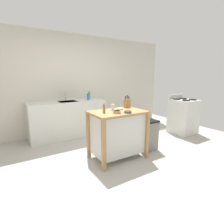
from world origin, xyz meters
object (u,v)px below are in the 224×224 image
(bowl_ceramic_small, at_px, (120,109))
(bottle_spray_cleaner, at_px, (89,96))
(bowl_ceramic_wide, at_px, (128,112))
(knife_block, at_px, (127,103))
(stove, at_px, (183,116))
(pepper_grinder, at_px, (104,108))
(kitchen_island, at_px, (118,132))
(bowl_stoneware_deep, at_px, (117,112))
(bottle_dish_soap, at_px, (88,97))
(trash_bin, at_px, (148,135))
(drinking_cup, at_px, (113,107))
(sink_faucet, at_px, (65,96))

(bowl_ceramic_small, relative_size, bottle_spray_cleaner, 0.59)
(bowl_ceramic_wide, relative_size, bottle_spray_cleaner, 0.63)
(knife_block, xyz_separation_m, stove, (1.94, 0.07, -0.52))
(bottle_spray_cleaner, distance_m, stove, 2.60)
(bowl_ceramic_small, bearing_deg, pepper_grinder, -166.17)
(kitchen_island, bearing_deg, bowl_stoneware_deep, -128.80)
(bowl_ceramic_small, height_order, bottle_dish_soap, bottle_dish_soap)
(bowl_ceramic_wide, bearing_deg, trash_bin, 14.43)
(bottle_spray_cleaner, bearing_deg, bowl_ceramic_small, -94.19)
(bottle_dish_soap, bearing_deg, drinking_cup, -95.82)
(sink_faucet, distance_m, bottle_spray_cleaner, 0.63)
(kitchen_island, bearing_deg, stove, 7.08)
(bottle_spray_cleaner, bearing_deg, kitchen_island, -97.39)
(kitchen_island, relative_size, trash_bin, 1.56)
(bowl_ceramic_wide, distance_m, pepper_grinder, 0.41)
(bowl_stoneware_deep, distance_m, sink_faucet, 1.98)
(kitchen_island, xyz_separation_m, sink_faucet, (-0.40, 1.81, 0.52))
(bottle_spray_cleaner, bearing_deg, bottle_dish_soap, -124.23)
(bowl_ceramic_wide, bearing_deg, bowl_stoneware_deep, 157.33)
(drinking_cup, height_order, pepper_grinder, pepper_grinder)
(bowl_stoneware_deep, relative_size, trash_bin, 0.22)
(bowl_ceramic_small, distance_m, trash_bin, 0.88)
(bowl_ceramic_small, height_order, stove, stove)
(bottle_dish_soap, bearing_deg, knife_block, -79.25)
(bottle_spray_cleaner, xyz_separation_m, stove, (2.09, -1.44, -0.54))
(bottle_spray_cleaner, bearing_deg, trash_bin, -74.00)
(bowl_stoneware_deep, bearing_deg, kitchen_island, 51.20)
(knife_block, bearing_deg, pepper_grinder, -161.00)
(bowl_ceramic_wide, height_order, bowl_ceramic_small, bowl_ceramic_wide)
(knife_block, xyz_separation_m, drinking_cup, (-0.40, -0.10, -0.03))
(trash_bin, distance_m, bottle_spray_cleaner, 1.97)
(bottle_dish_soap, bearing_deg, stove, -30.24)
(bottle_dish_soap, xyz_separation_m, stove, (2.20, -1.28, -0.52))
(bowl_stoneware_deep, bearing_deg, bottle_spray_cleaner, 79.64)
(bowl_ceramic_small, relative_size, bottle_dish_soap, 0.72)
(bowl_ceramic_wide, distance_m, bottle_dish_soap, 1.79)
(kitchen_island, distance_m, bottle_spray_cleaner, 1.81)
(drinking_cup, xyz_separation_m, sink_faucet, (-0.37, 1.68, 0.07))
(pepper_grinder, height_order, sink_faucet, sink_faucet)
(pepper_grinder, relative_size, sink_faucet, 0.79)
(knife_block, relative_size, stove, 0.24)
(bowl_ceramic_small, xyz_separation_m, drinking_cup, (-0.13, 0.03, 0.04))
(drinking_cup, bearing_deg, bottle_dish_soap, 84.18)
(pepper_grinder, distance_m, stove, 2.67)
(pepper_grinder, distance_m, sink_faucet, 1.82)
(knife_block, distance_m, sink_faucet, 1.76)
(bowl_ceramic_wide, xyz_separation_m, trash_bin, (0.67, 0.17, -0.60))
(bowl_ceramic_wide, relative_size, bottle_dish_soap, 0.77)
(sink_faucet, distance_m, bottle_dish_soap, 0.57)
(bowl_stoneware_deep, distance_m, pepper_grinder, 0.23)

